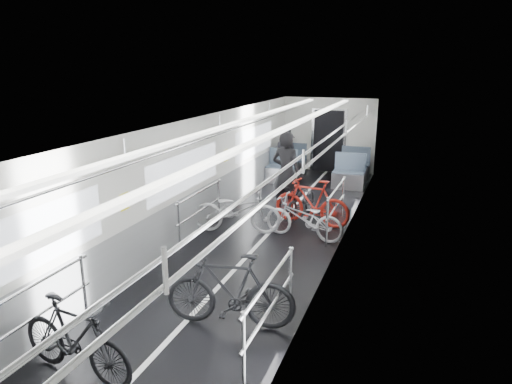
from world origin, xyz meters
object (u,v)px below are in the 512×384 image
bike_left_mid (75,338)px  person_standing (286,173)px  person_seated (284,153)px  bike_left_far (237,210)px  bike_right_far (312,202)px  bike_aisle (302,200)px  bike_right_mid (303,218)px  bike_right_near (230,290)px

bike_left_mid → person_standing: 6.49m
bike_left_mid → person_seated: 9.92m
bike_left_far → bike_right_far: bearing=-66.5°
bike_left_far → person_standing: person_standing is taller
bike_aisle → person_standing: (-0.41, 0.10, 0.59)m
bike_left_mid → bike_right_mid: (1.35, 5.02, -0.05)m
bike_left_far → bike_aisle: 1.78m
bike_left_mid → bike_right_near: 1.98m
bike_right_far → person_seated: person_seated is taller
bike_left_far → bike_aisle: size_ratio=1.23×
bike_right_far → bike_aisle: (-0.34, 0.45, -0.12)m
bike_right_near → bike_left_far: bearing=-169.3°
bike_right_mid → bike_aisle: bike_right_mid is taller
bike_left_mid → person_standing: bearing=1.7°
bike_left_mid → bike_right_near: size_ratio=0.91×
bike_right_near → person_seated: (-1.72, 8.35, 0.25)m
bike_right_near → person_standing: size_ratio=0.90×
bike_right_mid → bike_aisle: (-0.38, 1.33, -0.04)m
person_seated → person_standing: bearing=106.2°
person_seated → bike_left_far: bearing=94.2°
bike_right_far → bike_aisle: bike_right_far is taller
bike_right_mid → person_seated: 5.24m
bike_left_far → bike_right_near: (1.28, -3.35, 0.05)m
bike_right_mid → person_seated: size_ratio=1.07×
bike_left_mid → bike_right_near: (1.22, 1.56, 0.05)m
bike_left_mid → person_seated: person_seated is taller
person_standing → person_seated: size_ratio=1.26×
bike_right_mid → bike_right_far: (-0.04, 0.88, 0.08)m
bike_right_near → person_standing: person_standing is taller
bike_aisle → bike_right_far: bearing=-43.3°
bike_left_mid → person_seated: bearing=9.5°
bike_right_far → bike_aisle: 0.58m
bike_left_far → person_standing: size_ratio=0.94×
bike_left_mid → bike_left_far: bearing=7.3°
bike_right_near → bike_right_mid: size_ratio=1.07×
bike_left_far → bike_right_mid: size_ratio=1.12×
bike_right_far → bike_right_mid: bearing=9.9°
bike_right_near → person_seated: size_ratio=1.14×
bike_right_far → person_seated: (-1.81, 4.01, 0.26)m
bike_right_near → person_seated: person_seated is taller
bike_right_near → person_seated: 8.53m
bike_left_far → bike_right_mid: bearing=-97.7°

